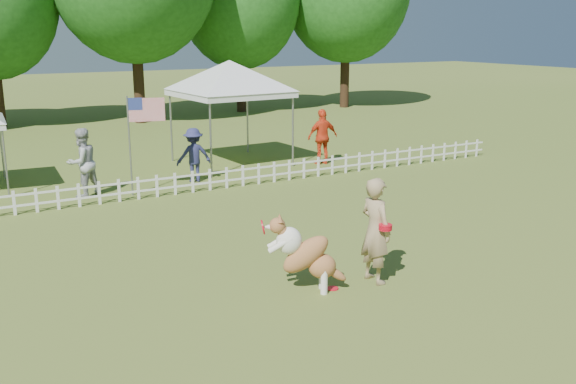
% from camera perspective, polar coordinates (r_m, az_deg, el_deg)
% --- Properties ---
extents(ground, '(120.00, 120.00, 0.00)m').
position_cam_1_polar(ground, '(11.49, 3.12, -7.72)').
color(ground, '#48631F').
rests_on(ground, ground).
extents(picket_fence, '(22.00, 0.08, 0.60)m').
position_cam_1_polar(picket_fence, '(17.45, -9.23, 0.81)').
color(picket_fence, white).
rests_on(picket_fence, ground).
extents(handler, '(0.49, 0.70, 1.86)m').
position_cam_1_polar(handler, '(11.17, 7.78, -3.40)').
color(handler, '#9D835E').
rests_on(handler, ground).
extents(dog, '(1.35, 0.93, 1.33)m').
position_cam_1_polar(dog, '(10.72, 1.70, -5.57)').
color(dog, brown).
rests_on(dog, ground).
extents(frisbee_on_turf, '(0.22, 0.22, 0.02)m').
position_cam_1_polar(frisbee_on_turf, '(11.08, 3.99, -8.54)').
color(frisbee_on_turf, red).
rests_on(frisbee_on_turf, ground).
extents(canopy_tent_right, '(3.39, 3.39, 3.28)m').
position_cam_1_polar(canopy_tent_right, '(21.04, -5.13, 6.93)').
color(canopy_tent_right, silver).
rests_on(canopy_tent_right, ground).
extents(flag_pole, '(1.01, 0.35, 2.64)m').
position_cam_1_polar(flag_pole, '(17.36, -13.88, 3.95)').
color(flag_pole, gray).
rests_on(flag_pole, ground).
extents(spectator_a, '(1.09, 0.99, 1.81)m').
position_cam_1_polar(spectator_a, '(17.69, -17.82, 2.51)').
color(spectator_a, '#A7A8AC').
rests_on(spectator_a, ground).
extents(spectator_b, '(1.05, 0.66, 1.57)m').
position_cam_1_polar(spectator_b, '(18.72, -8.38, 3.27)').
color(spectator_b, navy).
rests_on(spectator_b, ground).
extents(spectator_c, '(1.08, 0.50, 1.80)m').
position_cam_1_polar(spectator_c, '(21.04, 3.09, 4.93)').
color(spectator_c, red).
rests_on(spectator_c, ground).
extents(tree_right, '(6.20, 6.20, 10.40)m').
position_cam_1_polar(tree_right, '(34.78, -4.31, 15.68)').
color(tree_right, '#1C4F16').
rests_on(tree_right, ground).
extents(tree_far_right, '(7.00, 7.00, 11.40)m').
position_cam_1_polar(tree_far_right, '(36.90, 5.20, 16.35)').
color(tree_far_right, '#1C4F16').
rests_on(tree_far_right, ground).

